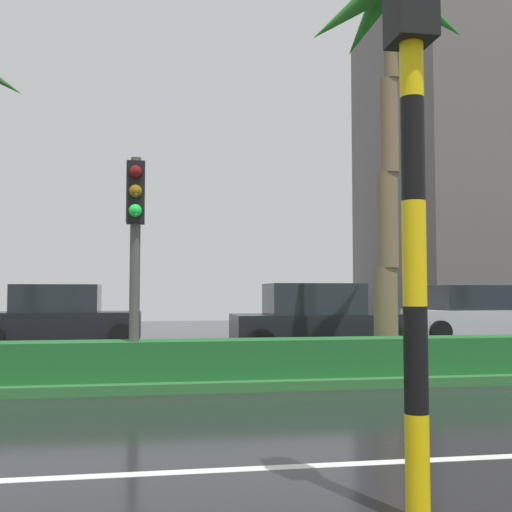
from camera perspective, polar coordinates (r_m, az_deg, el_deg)
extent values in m
cylinder|color=brown|center=(12.18, 11.76, -5.34)|extent=(0.46, 0.46, 1.82)
cylinder|color=brown|center=(12.21, 11.91, 3.21)|extent=(0.40, 0.40, 1.82)
cylinder|color=brown|center=(12.51, 12.06, 11.54)|extent=(0.35, 0.35, 1.82)
cylinder|color=brown|center=(13.06, 12.21, 19.32)|extent=(0.29, 0.29, 1.82)
cone|color=#297024|center=(13.66, 15.26, 20.90)|extent=(1.91, 0.80, 1.37)
cone|color=#297024|center=(14.05, 13.57, 20.68)|extent=(1.72, 1.74, 1.18)
cone|color=#297024|center=(13.89, 10.22, 20.42)|extent=(0.95, 1.93, 1.37)
cone|color=#297024|center=(13.36, 8.64, 21.26)|extent=(1.89, 1.33, 1.42)
cylinder|color=#4C4C47|center=(9.84, -10.99, -1.10)|extent=(0.16, 0.16, 3.45)
cube|color=black|center=(9.95, -10.91, 5.68)|extent=(0.28, 0.32, 0.96)
sphere|color=maroon|center=(9.83, -10.92, 7.56)|extent=(0.20, 0.20, 0.20)
sphere|color=#7F600F|center=(9.78, -10.94, 5.84)|extent=(0.20, 0.20, 0.20)
sphere|color=#1EEA3F|center=(9.74, -10.95, 4.09)|extent=(0.20, 0.20, 0.20)
cylinder|color=yellow|center=(4.44, 14.51, -18.23)|extent=(0.16, 0.16, 0.70)
cylinder|color=black|center=(4.31, 14.37, -9.15)|extent=(0.16, 0.16, 0.70)
cylinder|color=yellow|center=(4.29, 14.24, 0.23)|extent=(0.16, 0.16, 0.70)
cylinder|color=black|center=(4.39, 14.10, 9.43)|extent=(0.16, 0.16, 0.70)
cylinder|color=yellow|center=(4.60, 13.97, 18.02)|extent=(0.16, 0.16, 0.70)
sphere|color=#0F591E|center=(4.82, 13.07, 19.61)|extent=(0.20, 0.20, 0.20)
cube|color=black|center=(18.27, -17.27, -6.02)|extent=(4.30, 1.76, 0.72)
cube|color=#1E2328|center=(18.27, -17.69, -3.69)|extent=(2.30, 1.58, 0.76)
cylinder|color=black|center=(19.04, -11.96, -6.76)|extent=(0.68, 0.22, 0.68)
cylinder|color=black|center=(17.25, -12.19, -7.12)|extent=(0.68, 0.22, 0.68)
cylinder|color=black|center=(19.45, -21.79, -6.53)|extent=(0.68, 0.22, 0.68)
cube|color=black|center=(15.70, 5.79, -6.61)|extent=(4.30, 1.76, 0.72)
cube|color=#1E2328|center=(15.63, 5.24, -3.92)|extent=(2.30, 1.58, 0.76)
cylinder|color=black|center=(17.07, 10.36, -7.18)|extent=(0.68, 0.22, 0.68)
cylinder|color=black|center=(15.40, 12.68, -7.58)|extent=(0.68, 0.22, 0.68)
cylinder|color=black|center=(16.24, -0.73, -7.44)|extent=(0.68, 0.22, 0.68)
cylinder|color=black|center=(14.47, 0.39, -7.94)|extent=(0.68, 0.22, 0.68)
cube|color=silver|center=(20.79, 19.46, -5.63)|extent=(4.30, 1.76, 0.72)
cube|color=#1E2328|center=(20.70, 19.06, -3.60)|extent=(2.30, 1.58, 0.76)
cylinder|color=black|center=(22.41, 22.05, -6.07)|extent=(0.68, 0.22, 0.68)
cylinder|color=black|center=(20.87, 14.28, -6.43)|extent=(0.68, 0.22, 0.68)
cylinder|color=black|center=(19.24, 16.47, -6.66)|extent=(0.68, 0.22, 0.68)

